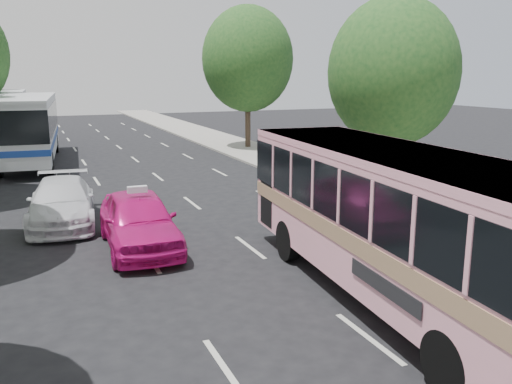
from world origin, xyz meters
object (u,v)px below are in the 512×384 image
pink_bus (393,209)px  tour_coach_rear (5,113)px  white_pickup (62,202)px  tour_coach_front (28,123)px  pink_taxi (139,221)px

pink_bus → tour_coach_rear: 34.49m
tour_coach_rear → white_pickup: bearing=-82.5°
pink_bus → tour_coach_front: 24.70m
white_pickup → pink_bus: bearing=-50.8°
pink_bus → pink_taxi: (-4.43, 5.79, -1.26)m
pink_bus → tour_coach_front: (-7.10, 23.65, 0.17)m
pink_bus → white_pickup: bearing=128.0°
tour_coach_rear → pink_taxi: bearing=-79.4°
tour_coach_front → pink_bus: bearing=-68.7°
pink_bus → pink_taxi: size_ratio=2.20×
white_pickup → tour_coach_rear: 24.12m
pink_bus → pink_taxi: pink_bus is taller
pink_bus → tour_coach_rear: tour_coach_rear is taller
pink_bus → pink_taxi: bearing=131.7°
white_pickup → tour_coach_rear: (-2.30, 23.97, 1.50)m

